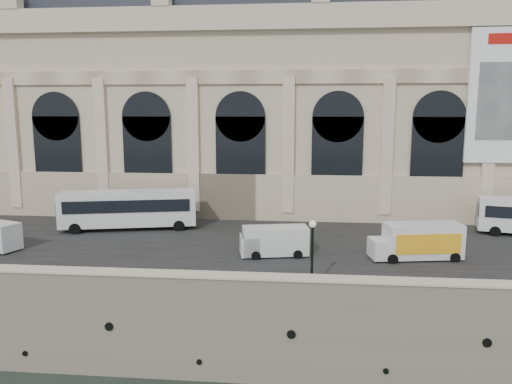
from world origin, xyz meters
The scene contains 8 objects.
quay centered at (0.00, 35.00, 3.00)m, with size 160.00×70.00×6.00m, color #786F5C.
street centered at (0.00, 14.00, 6.03)m, with size 160.00×24.00×0.06m, color #2D2D2D.
parapet centered at (0.00, 0.60, 6.62)m, with size 160.00×1.40×1.21m.
museum centered at (-5.98, 30.86, 19.72)m, with size 69.00×18.70×29.10m.
bus_left centered at (-14.44, 16.60, 8.16)m, with size 13.32×5.55×3.85m.
van_c centered at (0.09, 8.99, 7.23)m, with size 5.71×3.05×2.41m.
box_truck centered at (11.66, 9.28, 7.44)m, with size 7.39×3.49×2.86m.
lamp_right centered at (3.26, 1.79, 8.31)m, with size 0.47×0.47×4.65m.
Camera 1 is at (2.63, -29.91, 17.74)m, focal length 35.00 mm.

